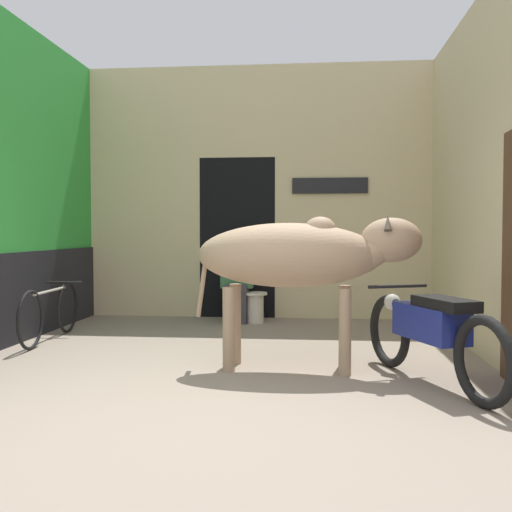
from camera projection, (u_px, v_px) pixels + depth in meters
The scene contains 9 objects.
ground_plane at pixel (192, 414), 4.12m from camera, with size 30.00×30.00×0.00m, color gray.
wall_left_shopfront at pixel (5, 185), 6.61m from camera, with size 0.25×4.66×3.66m.
wall_back_with_doorway at pixel (252, 209), 8.95m from camera, with size 4.98×0.93×3.66m.
wall_right_with_door at pixel (487, 178), 6.07m from camera, with size 0.22×4.66×3.66m.
cow at pixel (301, 257), 5.42m from camera, with size 2.06×0.69×1.41m.
motorcycle_near at pixel (430, 331), 4.90m from camera, with size 0.89×1.91×0.78m.
bicycle at pixel (51, 312), 6.90m from camera, with size 0.44×1.72×0.65m.
shopkeeper_seated at pixel (237, 277), 8.28m from camera, with size 0.44×0.34×1.19m.
plastic_stool at pixel (255, 307), 8.22m from camera, with size 0.34×0.34×0.42m.
Camera 1 is at (0.84, -4.01, 1.26)m, focal length 42.00 mm.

